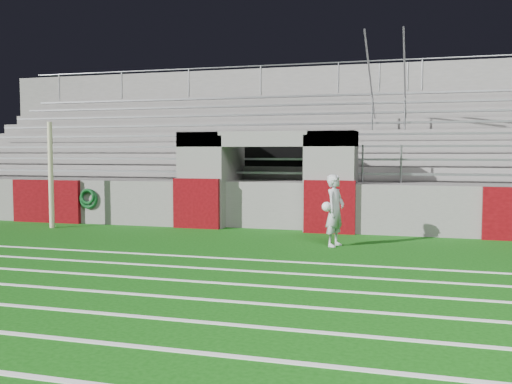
% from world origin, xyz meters
% --- Properties ---
extents(ground, '(90.00, 90.00, 0.00)m').
position_xyz_m(ground, '(0.00, 0.00, 0.00)').
color(ground, '#0F4B0C').
rests_on(ground, ground).
extents(field_post, '(0.13, 0.13, 2.87)m').
position_xyz_m(field_post, '(-5.63, 1.97, 1.43)').
color(field_post, beige).
rests_on(field_post, ground).
extents(field_markings, '(28.00, 8.09, 0.01)m').
position_xyz_m(field_markings, '(0.00, -5.00, 0.01)').
color(field_markings, white).
rests_on(field_markings, ground).
extents(stadium_structure, '(26.00, 8.48, 5.42)m').
position_xyz_m(stadium_structure, '(0.00, 7.97, 1.49)').
color(stadium_structure, slate).
rests_on(stadium_structure, ground).
extents(goalkeeper_with_ball, '(0.53, 0.66, 1.57)m').
position_xyz_m(goalkeeper_with_ball, '(2.21, 1.04, 0.79)').
color(goalkeeper_with_ball, '#B0B5BB').
rests_on(goalkeeper_with_ball, ground).
extents(hose_coil, '(0.58, 0.15, 0.59)m').
position_xyz_m(hose_coil, '(-5.11, 2.93, 0.75)').
color(hose_coil, '#0D421B').
rests_on(hose_coil, ground).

